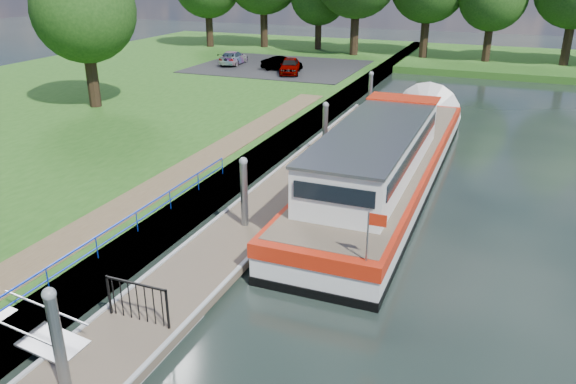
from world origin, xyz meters
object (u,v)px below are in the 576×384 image
at_px(car_c, 233,58).
at_px(barge, 390,158).
at_px(pontoon, 291,187).
at_px(car_b, 282,64).
at_px(car_a, 290,66).

bearing_deg(car_c, barge, 124.57).
xyz_separation_m(pontoon, barge, (3.60, 2.84, 0.90)).
height_order(pontoon, barge, barge).
bearing_deg(barge, pontoon, -141.68).
relative_size(pontoon, car_b, 8.85).
height_order(barge, car_c, barge).
height_order(pontoon, car_c, car_c).
xyz_separation_m(barge, car_b, (-13.54, 20.20, 0.31)).
bearing_deg(barge, car_b, 123.83).
bearing_deg(pontoon, car_c, 121.86).
distance_m(car_a, car_c, 6.87).
bearing_deg(car_a, car_b, 118.78).
distance_m(pontoon, car_a, 23.61).
relative_size(barge, car_b, 6.24).
bearing_deg(car_b, barge, -147.20).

